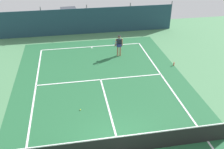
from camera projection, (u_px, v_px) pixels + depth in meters
name	position (u px, v px, depth m)	size (l,w,h in m)	color
tennis_net	(121.00, 145.00, 10.89)	(10.12, 0.10, 1.10)	black
back_fence	(87.00, 25.00, 24.17)	(16.30, 0.98, 2.70)	#1E3D4C
tennis_player	(119.00, 44.00, 19.35)	(0.81, 0.68, 1.64)	#9E7051
tennis_ball_near_player	(80.00, 110.00, 13.79)	(0.07, 0.07, 0.07)	#CCDB33
parked_car	(69.00, 17.00, 25.81)	(2.29, 4.34, 1.68)	silver
water_bottle	(174.00, 64.00, 18.33)	(0.08, 0.08, 0.24)	#D84C38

